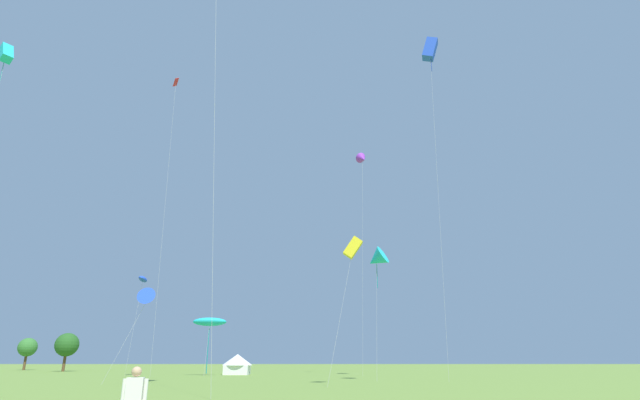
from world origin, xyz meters
TOP-DOWN VIEW (x-y plane):
  - kite_cyan_delta at (5.58, 42.47)m, footprint 2.94×2.74m
  - kite_yellow_box at (2.66, 34.03)m, footprint 2.97×2.17m
  - kite_cyan_parafoil at (-13.32, 57.13)m, footprint 4.14×2.86m
  - kite_blue_box at (12.75, 43.45)m, footprint 2.47×3.25m
  - kite_red_diamond at (-17.35, 47.61)m, footprint 1.61×3.18m
  - kite_cyan_box at (-29.59, 35.30)m, footprint 2.31×2.28m
  - kite_blue_parafoil at (-21.36, 55.15)m, footprint 1.50×3.61m
  - kite_purple_delta at (6.09, 57.92)m, footprint 2.10×3.58m
  - kite_blue_delta at (-14.31, 36.95)m, footprint 2.97×2.80m
  - festival_tent_center at (-10.28, 61.06)m, footprint 3.82×3.82m
  - tree_distant_left at (-40.65, 78.31)m, footprint 3.68×3.68m
  - tree_distant_right at (-52.66, 88.46)m, footprint 3.25×3.25m

SIDE VIEW (x-z plane):
  - festival_tent_center at x=-10.28m, z-range 0.13..2.62m
  - tree_distant_right at x=-52.66m, z-range 1.12..6.68m
  - tree_distant_left at x=-40.65m, z-range 1.10..7.04m
  - kite_cyan_parafoil at x=-13.32m, z-range 2.76..9.64m
  - kite_blue_delta at x=-14.31m, z-range 2.85..10.40m
  - kite_yellow_box at x=2.66m, z-range 4.73..16.02m
  - kite_blue_parafoil at x=-21.36m, z-range 5.32..16.91m
  - kite_cyan_delta at x=5.58m, z-range 4.95..17.32m
  - kite_purple_delta at x=6.09m, z-range 13.61..42.79m
  - kite_cyan_box at x=-29.59m, z-range 14.05..44.41m
  - kite_red_diamond at x=-17.35m, z-range 14.07..48.74m
  - kite_blue_box at x=12.75m, z-range 17.15..54.27m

